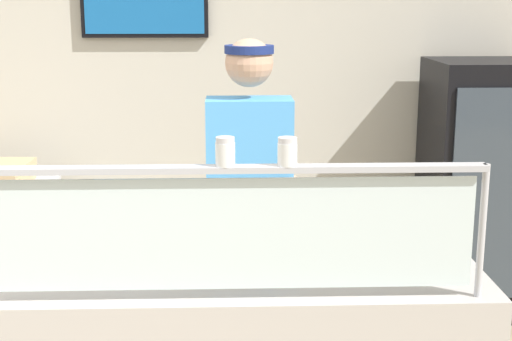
# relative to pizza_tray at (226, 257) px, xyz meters

# --- Properties ---
(shop_rear_unit) EXTENTS (6.24, 0.13, 2.70)m
(shop_rear_unit) POSITION_rel_pizza_tray_xyz_m (0.02, 2.16, 0.39)
(shop_rear_unit) COLOR beige
(shop_rear_unit) RESTS_ON ground
(sneeze_guard) EXTENTS (1.66, 0.06, 0.46)m
(sneeze_guard) POSITION_rel_pizza_tray_xyz_m (0.03, -0.38, 0.27)
(sneeze_guard) COLOR #B2B5BC
(sneeze_guard) RESTS_ON serving_counter
(pizza_tray) EXTENTS (0.46, 0.46, 0.04)m
(pizza_tray) POSITION_rel_pizza_tray_xyz_m (0.00, 0.00, 0.00)
(pizza_tray) COLOR #9EA0A8
(pizza_tray) RESTS_ON serving_counter
(pizza_server) EXTENTS (0.09, 0.28, 0.01)m
(pizza_server) POSITION_rel_pizza_tray_xyz_m (-0.03, -0.02, 0.02)
(pizza_server) COLOR #ADAFB7
(pizza_server) RESTS_ON pizza_tray
(parmesan_shaker) EXTENTS (0.06, 0.06, 0.09)m
(parmesan_shaker) POSITION_rel_pizza_tray_xyz_m (0.00, -0.38, 0.48)
(parmesan_shaker) COLOR white
(parmesan_shaker) RESTS_ON sneeze_guard
(pepper_flake_shaker) EXTENTS (0.06, 0.06, 0.09)m
(pepper_flake_shaker) POSITION_rel_pizza_tray_xyz_m (0.20, -0.38, 0.48)
(pepper_flake_shaker) COLOR white
(pepper_flake_shaker) RESTS_ON sneeze_guard
(worker_figure) EXTENTS (0.41, 0.50, 1.76)m
(worker_figure) POSITION_rel_pizza_tray_xyz_m (0.11, 0.54, 0.04)
(worker_figure) COLOR #23232D
(worker_figure) RESTS_ON ground
(drink_fridge) EXTENTS (0.67, 0.65, 1.57)m
(drink_fridge) POSITION_rel_pizza_tray_xyz_m (1.57, 1.72, -0.18)
(drink_fridge) COLOR black
(drink_fridge) RESTS_ON ground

